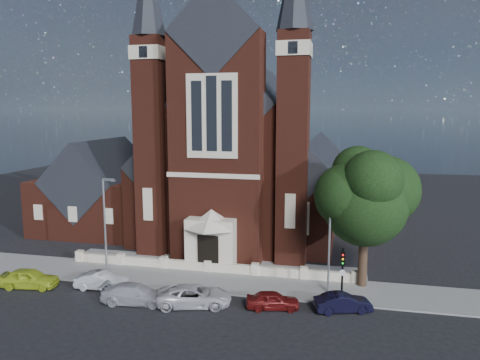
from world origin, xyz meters
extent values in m
plane|color=black|center=(0.00, 15.00, 0.00)|extent=(120.00, 120.00, 0.00)
cube|color=gray|center=(0.00, 4.50, 0.00)|extent=(60.00, 5.00, 0.12)
cube|color=gray|center=(0.00, 8.50, 0.00)|extent=(26.00, 3.00, 0.14)
cube|color=beige|center=(0.00, 6.50, 0.00)|extent=(24.00, 0.40, 0.90)
cube|color=#512015|center=(0.00, 25.00, 7.00)|extent=(10.00, 30.00, 14.00)
cube|color=black|center=(0.00, 25.00, 14.00)|extent=(10.00, 30.20, 10.00)
cube|color=#512015|center=(-7.50, 24.00, 4.00)|extent=(5.00, 26.00, 8.00)
cube|color=#512015|center=(7.50, 24.00, 4.00)|extent=(5.00, 26.00, 8.00)
cube|color=black|center=(-7.50, 24.00, 8.00)|extent=(5.01, 26.20, 5.01)
cube|color=black|center=(7.50, 24.00, 8.00)|extent=(5.01, 26.20, 5.01)
cube|color=#512015|center=(0.00, 9.50, 10.00)|extent=(8.00, 3.00, 20.00)
cube|color=black|center=(0.00, 9.50, 20.00)|extent=(8.00, 3.20, 8.00)
cube|color=beige|center=(0.00, 7.95, 13.00)|extent=(4.40, 0.15, 7.00)
cube|color=black|center=(0.00, 7.88, 13.20)|extent=(0.90, 0.08, 6.20)
cube|color=beige|center=(0.00, 7.50, 2.20)|extent=(4.20, 2.00, 4.40)
cube|color=black|center=(0.00, 6.45, 1.60)|extent=(1.80, 0.12, 3.20)
cone|color=beige|center=(0.00, 7.50, 4.40)|extent=(4.60, 4.60, 1.60)
cube|color=#512015|center=(-6.50, 10.50, 10.00)|extent=(2.60, 2.60, 20.00)
cube|color=beige|center=(-6.50, 10.50, 18.50)|extent=(2.80, 2.80, 1.20)
cube|color=#512015|center=(6.50, 10.50, 10.00)|extent=(2.60, 2.60, 20.00)
cube|color=beige|center=(6.50, 10.50, 18.50)|extent=(2.80, 2.80, 1.20)
cube|color=#512015|center=(-16.00, 18.00, 3.00)|extent=(12.00, 12.00, 6.00)
cube|color=black|center=(-16.00, 18.00, 6.00)|extent=(8.49, 12.20, 8.49)
cylinder|color=black|center=(12.50, 6.00, 2.50)|extent=(0.70, 0.70, 5.00)
sphere|color=black|center=(12.50, 6.00, 6.50)|extent=(6.40, 6.40, 6.40)
sphere|color=black|center=(12.90, 4.80, 8.50)|extent=(4.40, 4.40, 4.40)
cylinder|color=gray|center=(-8.00, 4.00, 4.00)|extent=(0.16, 0.16, 8.00)
cube|color=gray|center=(-7.50, 4.00, 8.00)|extent=(1.00, 0.15, 0.18)
cube|color=gray|center=(-7.10, 4.00, 7.92)|extent=(0.35, 0.22, 0.12)
cylinder|color=gray|center=(10.00, 4.00, 4.00)|extent=(0.16, 0.16, 8.00)
cube|color=gray|center=(10.50, 4.00, 8.00)|extent=(1.00, 0.15, 0.18)
cube|color=gray|center=(10.90, 4.00, 7.92)|extent=(0.35, 0.22, 0.12)
cylinder|color=black|center=(11.00, 2.50, 2.00)|extent=(0.14, 0.14, 4.00)
cube|color=black|center=(11.00, 2.35, 3.30)|extent=(0.28, 0.22, 0.90)
sphere|color=red|center=(11.00, 2.22, 3.60)|extent=(0.14, 0.14, 0.14)
sphere|color=#CC8C0C|center=(11.00, 2.22, 3.30)|extent=(0.14, 0.14, 0.14)
sphere|color=#0C9919|center=(11.00, 2.22, 3.00)|extent=(0.14, 0.14, 0.14)
imported|color=#B3C828|center=(-12.40, 0.11, 0.75)|extent=(4.60, 2.36, 1.50)
imported|color=silver|center=(-6.80, 1.04, 0.66)|extent=(4.09, 1.59, 1.33)
imported|color=#B3B4BB|center=(-3.19, -0.80, 0.70)|extent=(4.98, 2.45, 1.39)
imported|color=silver|center=(0.99, -0.27, 0.72)|extent=(5.63, 3.61, 1.45)
imported|color=maroon|center=(6.41, 0.43, 0.62)|extent=(3.87, 2.17, 1.24)
imported|color=black|center=(11.11, 1.04, 0.63)|extent=(4.08, 2.46, 1.27)
camera|label=1|loc=(10.96, -29.71, 13.54)|focal=35.00mm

